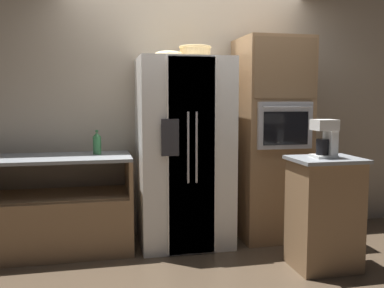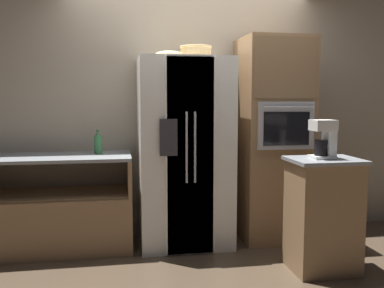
{
  "view_description": "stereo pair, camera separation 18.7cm",
  "coord_description": "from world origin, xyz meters",
  "px_view_note": "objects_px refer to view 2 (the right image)",
  "views": [
    {
      "loc": [
        -0.94,
        -3.98,
        1.43
      ],
      "look_at": [
        -0.06,
        -0.03,
        1.0
      ],
      "focal_mm": 40.0,
      "sensor_mm": 36.0,
      "label": 1
    },
    {
      "loc": [
        -0.75,
        -4.02,
        1.43
      ],
      "look_at": [
        -0.06,
        -0.03,
        1.0
      ],
      "focal_mm": 40.0,
      "sensor_mm": 36.0,
      "label": 2
    }
  ],
  "objects_px": {
    "wicker_basket": "(196,52)",
    "coffee_maker": "(325,138)",
    "wall_oven": "(273,139)",
    "fruit_bowl": "(169,54)",
    "bottle_tall": "(98,143)",
    "refrigerator": "(184,152)"
  },
  "relations": [
    {
      "from": "wicker_basket",
      "to": "fruit_bowl",
      "type": "xyz_separation_m",
      "value": [
        -0.26,
        -0.01,
        -0.03
      ]
    },
    {
      "from": "refrigerator",
      "to": "coffee_maker",
      "type": "bearing_deg",
      "value": -39.9
    },
    {
      "from": "refrigerator",
      "to": "coffee_maker",
      "type": "height_order",
      "value": "refrigerator"
    },
    {
      "from": "bottle_tall",
      "to": "coffee_maker",
      "type": "distance_m",
      "value": 2.09
    },
    {
      "from": "fruit_bowl",
      "to": "bottle_tall",
      "type": "distance_m",
      "value": 1.09
    },
    {
      "from": "refrigerator",
      "to": "wicker_basket",
      "type": "distance_m",
      "value": 0.98
    },
    {
      "from": "fruit_bowl",
      "to": "bottle_tall",
      "type": "xyz_separation_m",
      "value": [
        -0.68,
        0.08,
        -0.84
      ]
    },
    {
      "from": "refrigerator",
      "to": "wicker_basket",
      "type": "bearing_deg",
      "value": 18.78
    },
    {
      "from": "fruit_bowl",
      "to": "wicker_basket",
      "type": "bearing_deg",
      "value": 2.81
    },
    {
      "from": "refrigerator",
      "to": "fruit_bowl",
      "type": "height_order",
      "value": "fruit_bowl"
    },
    {
      "from": "wicker_basket",
      "to": "fruit_bowl",
      "type": "relative_size",
      "value": 1.18
    },
    {
      "from": "wall_oven",
      "to": "bottle_tall",
      "type": "distance_m",
      "value": 1.74
    },
    {
      "from": "wicker_basket",
      "to": "coffee_maker",
      "type": "distance_m",
      "value": 1.49
    },
    {
      "from": "wall_oven",
      "to": "wicker_basket",
      "type": "distance_m",
      "value": 1.17
    },
    {
      "from": "refrigerator",
      "to": "coffee_maker",
      "type": "relative_size",
      "value": 5.75
    },
    {
      "from": "fruit_bowl",
      "to": "bottle_tall",
      "type": "height_order",
      "value": "fruit_bowl"
    },
    {
      "from": "wicker_basket",
      "to": "coffee_maker",
      "type": "relative_size",
      "value": 0.98
    },
    {
      "from": "wicker_basket",
      "to": "wall_oven",
      "type": "bearing_deg",
      "value": -0.7
    },
    {
      "from": "wall_oven",
      "to": "refrigerator",
      "type": "bearing_deg",
      "value": -178.11
    },
    {
      "from": "bottle_tall",
      "to": "coffee_maker",
      "type": "bearing_deg",
      "value": -27.47
    },
    {
      "from": "coffee_maker",
      "to": "bottle_tall",
      "type": "bearing_deg",
      "value": 152.53
    },
    {
      "from": "fruit_bowl",
      "to": "refrigerator",
      "type": "bearing_deg",
      "value": -10.8
    }
  ]
}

